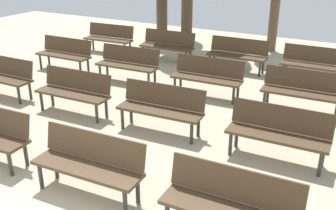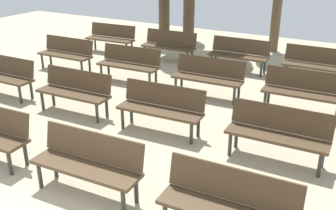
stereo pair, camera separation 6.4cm
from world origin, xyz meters
name	(u,v)px [view 2 (the right image)]	position (x,y,z in m)	size (l,w,h in m)	color
bench_r0_c2	(88,161)	(-0.04, 1.57, 0.50)	(1.62, 0.55, 0.87)	#4C3823
bench_r0_c3	(228,202)	(1.97, 1.63, 0.50)	(1.61, 0.53, 0.87)	#4C3823
bench_r1_c0	(4,74)	(-4.20, 3.63, 0.50)	(1.61, 0.50, 0.87)	#4C3823
bench_r1_c1	(75,89)	(-2.11, 3.64, 0.50)	(1.62, 0.54, 0.87)	#4C3823
bench_r1_c2	(161,106)	(-0.14, 3.73, 0.50)	(1.62, 0.57, 0.87)	#4C3823
bench_r1_c3	(278,131)	(1.99, 3.75, 0.50)	(1.61, 0.52, 0.87)	#4C3823
bench_r2_c0	(66,52)	(-4.29, 5.75, 0.50)	(1.61, 0.50, 0.87)	#4C3823
bench_r2_c1	(129,62)	(-2.24, 5.77, 0.50)	(1.62, 0.55, 0.87)	#4C3823
bench_r2_c2	(208,75)	(-0.11, 5.79, 0.50)	(1.62, 0.54, 0.87)	#4C3823
bench_r2_c3	(303,89)	(1.94, 5.88, 0.50)	(1.62, 0.54, 0.87)	#4C3823
bench_r3_c0	(111,37)	(-4.36, 7.84, 0.50)	(1.62, 0.57, 0.87)	#4C3823
bench_r3_c1	(169,44)	(-2.28, 7.88, 0.50)	(1.61, 0.53, 0.87)	#4C3823
bench_r3_c2	(239,53)	(-0.16, 7.94, 0.50)	(1.60, 0.50, 0.87)	#4C3823
bench_r3_c3	(316,63)	(1.83, 7.98, 0.50)	(1.60, 0.48, 0.87)	#4C3823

